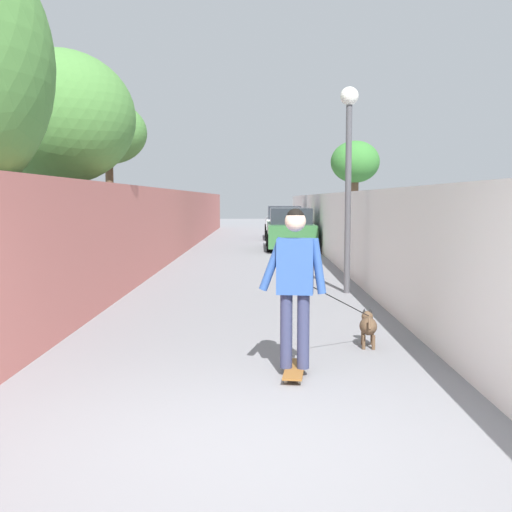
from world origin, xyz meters
name	(u,v)px	position (x,y,z in m)	size (l,w,h in m)	color
ground_plane	(252,261)	(14.00, 0.00, 0.00)	(80.00, 80.00, 0.00)	gray
wall_left	(156,229)	(12.00, 2.53, 1.08)	(48.00, 0.30, 2.16)	#CC726B
fence_right	(346,231)	(12.00, -2.53, 1.03)	(48.00, 0.30, 2.05)	white
tree_left_near	(109,134)	(13.00, 4.00, 3.68)	(2.14, 2.14, 4.59)	brown
tree_right_mid	(355,164)	(19.00, -3.83, 3.19)	(1.84, 1.84, 4.06)	brown
tree_left_distant	(60,118)	(7.50, 3.59, 3.41)	(2.87, 2.87, 4.70)	#473523
lamp_post	(349,152)	(7.78, -1.98, 2.79)	(0.36, 0.36, 4.05)	#4C4C51
skateboard	(295,369)	(1.99, -0.61, 0.07)	(0.82, 0.30, 0.08)	brown
person_skateboarder	(295,276)	(1.99, -0.61, 1.07)	(0.26, 0.72, 1.69)	#333859
dog	(368,325)	(3.30, -1.62, 0.27)	(1.63, 1.15, 1.06)	brown
car_near	(290,230)	(18.58, -1.38, 0.72)	(4.25, 1.80, 1.54)	#336B38
car_far	(284,223)	(24.72, -1.38, 0.71)	(4.13, 1.80, 1.54)	silver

